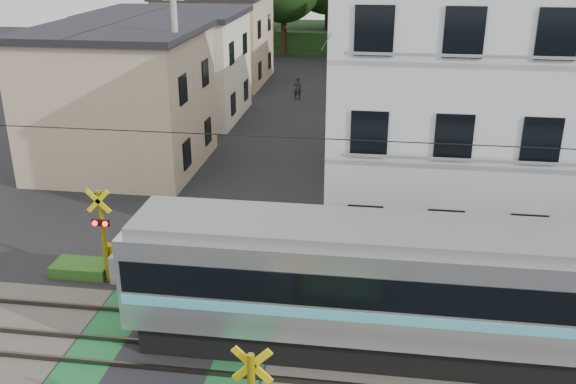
# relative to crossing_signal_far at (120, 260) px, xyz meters

# --- Properties ---
(ground) EXTENTS (120.00, 120.00, 0.00)m
(ground) POSITION_rel_crossing_signal_far_xyz_m (2.59, -3.65, -0.71)
(ground) COLOR black
(track_bed) EXTENTS (120.00, 120.00, 0.14)m
(track_bed) POSITION_rel_crossing_signal_far_xyz_m (2.59, -3.65, -0.67)
(track_bed) COLOR #47423A
(track_bed) RESTS_ON ground
(crossing_signal_far) EXTENTS (4.74, 0.65, 3.09)m
(crossing_signal_far) POSITION_rel_crossing_signal_far_xyz_m (0.00, 0.00, 0.00)
(crossing_signal_far) COLOR yellow
(crossing_signal_far) RESTS_ON ground
(apartment_block) EXTENTS (10.20, 8.36, 9.30)m
(apartment_block) POSITION_rel_crossing_signal_far_xyz_m (11.09, 5.84, 3.94)
(apartment_block) COLOR silver
(apartment_block) RESTS_ON ground
(houses_row) EXTENTS (22.07, 31.35, 6.80)m
(houses_row) POSITION_rel_crossing_signal_far_xyz_m (2.84, 22.27, 2.53)
(houses_row) COLOR #C3AA8A
(houses_row) RESTS_ON ground
(catenary) EXTENTS (60.00, 5.04, 7.00)m
(catenary) POSITION_rel_crossing_signal_far_xyz_m (8.59, -3.62, 2.98)
(catenary) COLOR #2D2D33
(catenary) RESTS_ON ground
(utility_poles) EXTENTS (7.90, 42.00, 8.00)m
(utility_poles) POSITION_rel_crossing_signal_far_xyz_m (1.53, 19.35, 3.37)
(utility_poles) COLOR #A5A5A0
(utility_poles) RESTS_ON ground
(pedestrian) EXTENTS (0.61, 0.45, 1.53)m
(pedestrian) POSITION_rel_crossing_signal_far_xyz_m (2.32, 24.51, 0.05)
(pedestrian) COLOR #2A2933
(pedestrian) RESTS_ON ground
(weed_patches) EXTENTS (10.25, 8.80, 0.40)m
(weed_patches) POSITION_rel_crossing_signal_far_xyz_m (4.34, -3.74, -0.53)
(weed_patches) COLOR #2D5E1E
(weed_patches) RESTS_ON ground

